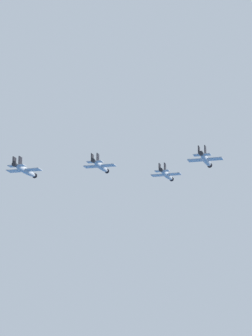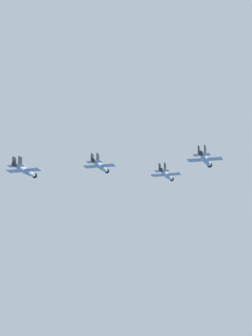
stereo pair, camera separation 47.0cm
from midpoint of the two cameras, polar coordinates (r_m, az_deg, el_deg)
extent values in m
ellipsoid|color=#9EA3A8|center=(224.55, 3.20, -0.55)|extent=(11.73, 8.87, 1.69)
cone|color=black|center=(231.46, 3.65, -0.94)|extent=(2.20, 2.14, 1.43)
ellipsoid|color=#334751|center=(227.42, 3.38, -0.55)|extent=(2.57, 2.32, 0.98)
cube|color=#9EA3A8|center=(223.91, 3.15, -0.54)|extent=(7.81, 9.40, 0.17)
cube|color=black|center=(224.97, 2.11, -0.60)|extent=(2.59, 2.08, 0.20)
cube|color=black|center=(222.94, 4.20, -0.45)|extent=(2.59, 2.08, 0.20)
cube|color=#9EA3A8|center=(219.36, 2.84, -0.24)|extent=(4.26, 4.87, 0.17)
cube|color=black|center=(220.10, 2.64, 0.04)|extent=(1.67, 1.25, 2.44)
cube|color=black|center=(219.68, 3.06, 0.07)|extent=(1.67, 1.25, 2.44)
cylinder|color=black|center=(218.02, 2.74, -0.15)|extent=(1.44, 1.50, 1.18)
ellipsoid|color=#9EA3A8|center=(211.33, -2.10, 0.14)|extent=(12.04, 8.59, 1.70)
cone|color=black|center=(218.16, -1.52, -0.31)|extent=(2.21, 2.14, 1.45)
ellipsoid|color=#334751|center=(214.17, -1.87, 0.13)|extent=(2.60, 2.30, 0.99)
cube|color=#9EA3A8|center=(210.69, -2.16, 0.16)|extent=(7.66, 9.58, 0.17)
cube|color=black|center=(212.01, -3.25, 0.10)|extent=(2.64, 2.03, 0.20)
cube|color=black|center=(209.48, -1.05, 0.25)|extent=(2.64, 2.03, 0.20)
cube|color=#9EA3A8|center=(206.20, -2.57, 0.50)|extent=(4.20, 4.94, 0.17)
cube|color=black|center=(207.01, -2.77, 0.79)|extent=(1.71, 1.21, 2.46)
cube|color=black|center=(206.50, -2.32, 0.83)|extent=(1.71, 1.21, 2.46)
cylinder|color=black|center=(204.88, -2.70, 0.59)|extent=(1.44, 1.51, 1.19)
ellipsoid|color=#9EA3A8|center=(203.72, 6.30, 0.65)|extent=(12.50, 9.06, 1.77)
cone|color=black|center=(211.07, 6.66, 0.15)|extent=(2.31, 2.23, 1.51)
ellipsoid|color=#334751|center=(206.78, 6.44, 0.63)|extent=(2.71, 2.41, 1.03)
cube|color=#9EA3A8|center=(203.04, 6.26, 0.67)|extent=(8.04, 9.96, 0.18)
cube|color=black|center=(203.82, 5.04, 0.60)|extent=(2.75, 2.13, 0.21)
cube|color=black|center=(202.38, 7.50, 0.77)|extent=(2.75, 2.13, 0.21)
cube|color=#9EA3A8|center=(198.19, 6.01, 1.05)|extent=(4.41, 5.14, 0.18)
cube|color=black|center=(198.93, 5.76, 1.37)|extent=(1.78, 1.28, 2.56)
cube|color=black|center=(198.64, 6.26, 1.41)|extent=(1.78, 1.28, 2.56)
cylinder|color=black|center=(196.77, 5.93, 1.16)|extent=(1.50, 1.58, 1.24)
ellipsoid|color=#9EA3A8|center=(199.22, -8.09, -0.20)|extent=(12.30, 8.84, 1.74)
cone|color=black|center=(205.94, -7.25, -0.67)|extent=(2.27, 2.19, 1.48)
ellipsoid|color=#334751|center=(202.01, -7.75, -0.21)|extent=(2.66, 2.36, 1.02)
cube|color=#9EA3A8|center=(198.59, -8.17, -0.18)|extent=(7.87, 9.80, 0.17)
cube|color=black|center=(200.38, -9.31, -0.25)|extent=(2.70, 2.09, 0.21)
cube|color=black|center=(196.91, -7.01, -0.09)|extent=(2.70, 2.09, 0.21)
cube|color=#9EA3A8|center=(194.18, -8.77, 0.18)|extent=(4.32, 5.05, 0.17)
cube|color=black|center=(195.08, -8.95, 0.50)|extent=(1.75, 1.25, 2.51)
cube|color=black|center=(194.37, -8.49, 0.54)|extent=(1.75, 1.25, 2.51)
cylinder|color=black|center=(192.89, -8.95, 0.28)|extent=(1.48, 1.55, 1.22)
camera|label=1|loc=(0.24, -90.06, 0.02)|focal=76.56mm
camera|label=2|loc=(0.24, 89.94, -0.02)|focal=76.56mm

